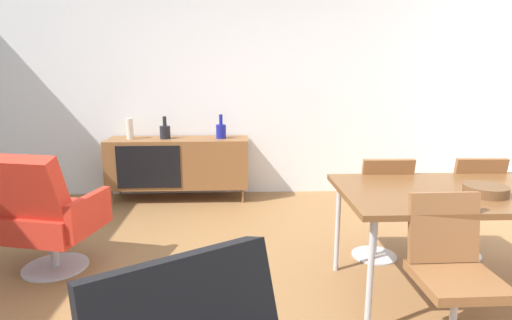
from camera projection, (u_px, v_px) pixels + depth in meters
name	position (u px, v px, depth m)	size (l,w,h in m)	color
ground_plane	(198.00, 306.00, 2.70)	(8.32, 8.32, 0.00)	olive
wall_back	(215.00, 77.00, 4.94)	(6.80, 0.12, 2.80)	white
sideboard	(178.00, 163.00, 4.83)	(1.60, 0.45, 0.72)	brown
vase_cobalt	(221.00, 131.00, 4.77)	(0.11, 0.11, 0.27)	navy
vase_sculptural_dark	(165.00, 131.00, 4.75)	(0.12, 0.12, 0.25)	black
vase_ceramic_small	(130.00, 129.00, 4.73)	(0.08, 0.08, 0.23)	beige
dining_table	(465.00, 196.00, 2.68)	(1.60, 0.90, 0.74)	brown
wooden_bowl_on_table	(486.00, 190.00, 2.56)	(0.26, 0.26, 0.06)	brown
dining_chair_back_left	(380.00, 204.00, 3.26)	(0.41, 0.43, 0.86)	brown
dining_chair_front_left	(451.00, 271.00, 2.17)	(0.41, 0.43, 0.86)	brown
dining_chair_back_right	(467.00, 202.00, 3.29)	(0.41, 0.44, 0.86)	brown
lounge_chair_red	(43.00, 213.00, 3.05)	(0.82, 0.78, 0.95)	red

